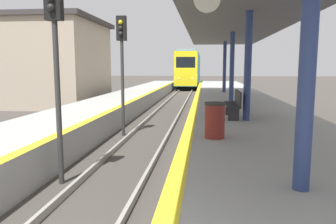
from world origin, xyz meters
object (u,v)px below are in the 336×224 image
object	(u,v)px
signal_near	(55,42)
trash_bin	(215,120)
train	(190,69)
bench	(234,103)
signal_mid	(122,53)

from	to	relation	value
signal_near	trash_bin	world-z (taller)	signal_near
train	signal_near	distance (m)	38.87
bench	trash_bin	bearing A→B (deg)	-102.76
train	signal_mid	xyz separation A→B (m)	(-1.03, -33.52, 0.77)
signal_near	signal_mid	distance (m)	5.33
bench	train	bearing A→B (deg)	95.10
train	signal_near	world-z (taller)	train
trash_bin	signal_near	bearing A→B (deg)	-163.23
signal_near	signal_mid	bearing A→B (deg)	88.83
train	trash_bin	xyz separation A→B (m)	(2.32, -37.80, -1.02)
signal_near	bench	world-z (taller)	signal_near
train	trash_bin	size ratio (longest dim) A/B	22.67
signal_mid	trash_bin	xyz separation A→B (m)	(3.35, -4.28, -1.80)
train	signal_mid	bearing A→B (deg)	-91.76
train	signal_mid	world-z (taller)	train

